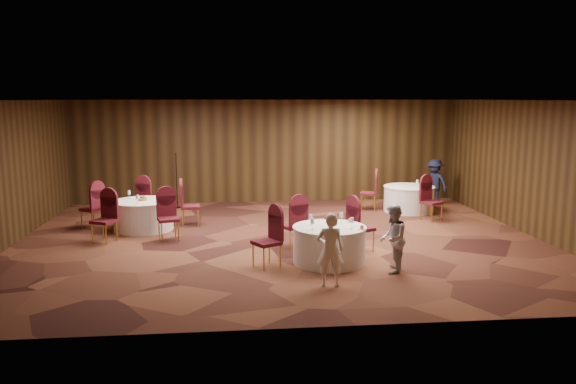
{
  "coord_description": "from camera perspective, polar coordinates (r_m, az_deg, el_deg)",
  "views": [
    {
      "loc": [
        -1.1,
        -12.53,
        3.24
      ],
      "look_at": [
        0.2,
        0.2,
        1.1
      ],
      "focal_mm": 35.0,
      "sensor_mm": 36.0,
      "label": 1
    }
  ],
  "objects": [
    {
      "name": "room_shell",
      "position": [
        12.64,
        -0.81,
        3.7
      ],
      "size": [
        12.0,
        12.0,
        12.0
      ],
      "color": "silver",
      "rests_on": "ground"
    },
    {
      "name": "woman_b",
      "position": [
        10.7,
        10.58,
        -4.69
      ],
      "size": [
        0.69,
        0.76,
        1.3
      ],
      "primitive_type": "imported",
      "rotation": [
        0.0,
        0.0,
        4.34
      ],
      "color": "silver",
      "rests_on": "ground"
    },
    {
      "name": "table_left",
      "position": [
        14.42,
        -14.48,
        -2.27
      ],
      "size": [
        1.48,
        1.48,
        0.74
      ],
      "color": "silver",
      "rests_on": "ground"
    },
    {
      "name": "table_main",
      "position": [
        11.22,
        4.21,
        -5.34
      ],
      "size": [
        1.46,
        1.46,
        0.74
      ],
      "color": "silver",
      "rests_on": "ground"
    },
    {
      "name": "table_right",
      "position": [
        16.6,
        12.16,
        -0.66
      ],
      "size": [
        1.46,
        1.46,
        0.74
      ],
      "color": "silver",
      "rests_on": "ground"
    },
    {
      "name": "tabletop_main",
      "position": [
        11.02,
        5.06,
        -3.11
      ],
      "size": [
        1.07,
        1.07,
        0.22
      ],
      "color": "silver",
      "rests_on": "table_main"
    },
    {
      "name": "tabletop_left",
      "position": [
        14.34,
        -14.54,
        -0.53
      ],
      "size": [
        0.89,
        0.78,
        0.22
      ],
      "color": "silver",
      "rests_on": "table_left"
    },
    {
      "name": "woman_a",
      "position": [
        9.77,
        4.29,
        -5.89
      ],
      "size": [
        0.49,
        0.34,
        1.31
      ],
      "primitive_type": "imported",
      "rotation": [
        0.0,
        0.0,
        3.08
      ],
      "color": "white",
      "rests_on": "ground"
    },
    {
      "name": "chairs_right",
      "position": [
        16.02,
        11.17,
        -0.53
      ],
      "size": [
        2.01,
        2.27,
        1.0
      ],
      "color": "#3F0C16",
      "rests_on": "ground"
    },
    {
      "name": "chairs_left",
      "position": [
        14.36,
        -14.69,
        -1.82
      ],
      "size": [
        3.08,
        3.16,
        1.0
      ],
      "color": "#3F0C16",
      "rests_on": "ground"
    },
    {
      "name": "man_c",
      "position": [
        17.74,
        14.66,
        0.98
      ],
      "size": [
        0.94,
        1.05,
        1.41
      ],
      "primitive_type": "imported",
      "rotation": [
        0.0,
        0.0,
        5.29
      ],
      "color": "black",
      "rests_on": "ground"
    },
    {
      "name": "mic_stand",
      "position": [
        17.07,
        -11.21,
        0.03
      ],
      "size": [
        0.24,
        0.24,
        1.65
      ],
      "color": "black",
      "rests_on": "ground"
    },
    {
      "name": "chairs_main",
      "position": [
        11.73,
        2.07,
        -4.03
      ],
      "size": [
        2.79,
        2.04,
        1.0
      ],
      "color": "#3F0C16",
      "rests_on": "ground"
    },
    {
      "name": "ground",
      "position": [
        12.99,
        -0.79,
        -4.95
      ],
      "size": [
        12.0,
        12.0,
        0.0
      ],
      "primitive_type": "plane",
      "color": "black",
      "rests_on": "ground"
    },
    {
      "name": "tabletop_right",
      "position": [
        16.35,
        13.02,
        1.02
      ],
      "size": [
        0.08,
        0.08,
        0.22
      ],
      "color": "silver",
      "rests_on": "table_right"
    }
  ]
}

